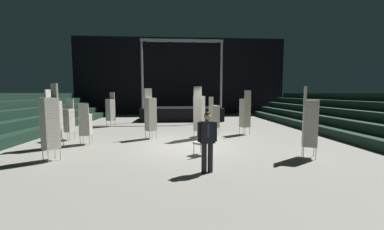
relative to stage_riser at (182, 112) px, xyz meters
The scene contains 16 objects.
ground_plane 9.70m from the stage_riser, 90.00° to the right, with size 22.00×30.00×0.10m, color gray.
arena_end_wall 6.30m from the stage_riser, 90.00° to the left, with size 22.00×0.30×8.00m, color black.
bleacher_bank_right 12.60m from the stage_riser, 43.57° to the right, with size 3.75×24.00×2.25m.
stage_riser is the anchor object (origin of this frame).
man_with_tie 12.92m from the stage_riser, 88.00° to the right, with size 0.57×0.27×1.73m.
chair_stack_front_left 9.75m from the stage_riser, 125.16° to the right, with size 0.51×0.51×1.96m.
chair_stack_front_right 8.08m from the stage_riser, 102.20° to the right, with size 0.62×0.62×2.48m.
chair_stack_mid_left 8.10m from the stage_riser, 85.12° to the right, with size 0.60×0.60×2.56m.
chair_stack_mid_right 6.00m from the stage_riser, 144.74° to the right, with size 0.60×0.60×2.31m.
chair_stack_mid_centre 10.01m from the stage_riser, 116.07° to the right, with size 0.47×0.47×1.79m.
chair_stack_rear_left 12.31m from the stage_riser, 111.86° to the right, with size 0.62×0.62×2.56m.
chair_stack_rear_right 12.38m from the stage_riser, 70.29° to the right, with size 0.58×0.58×2.48m.
chair_stack_rear_centre 7.77m from the stage_riser, 64.97° to the right, with size 0.57×0.57×2.39m.
chair_stack_aisle_left 7.22m from the stage_riser, 77.31° to the right, with size 0.57×0.57×2.05m.
chair_stack_aisle_right 11.01m from the stage_riser, 119.30° to the right, with size 0.46×0.46×2.39m.
loose_chair_near_man 11.11m from the stage_riser, 87.28° to the right, with size 0.62×0.62×0.95m.
Camera 1 is at (-0.38, -9.52, 2.24)m, focal length 21.49 mm.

